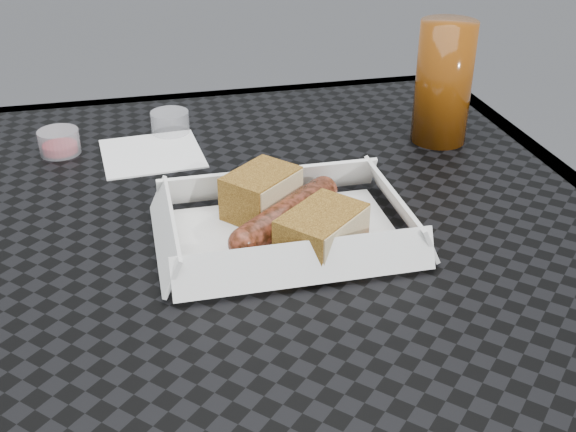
{
  "coord_description": "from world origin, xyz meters",
  "views": [
    {
      "loc": [
        -0.11,
        -0.65,
        1.12
      ],
      "look_at": [
        0.03,
        -0.06,
        0.78
      ],
      "focal_mm": 45.0,
      "sensor_mm": 36.0,
      "label": 1
    }
  ],
  "objects_px": {
    "food_tray": "(286,236)",
    "drink_glass": "(443,83)",
    "patio_table": "(249,277)",
    "bratwurst": "(286,215)"
  },
  "relations": [
    {
      "from": "patio_table",
      "to": "drink_glass",
      "type": "bearing_deg",
      "value": 27.77
    },
    {
      "from": "patio_table",
      "to": "bratwurst",
      "type": "xyz_separation_m",
      "value": [
        0.03,
        -0.04,
        0.1
      ]
    },
    {
      "from": "patio_table",
      "to": "bratwurst",
      "type": "relative_size",
      "value": 6.07
    },
    {
      "from": "bratwurst",
      "to": "patio_table",
      "type": "bearing_deg",
      "value": 130.92
    },
    {
      "from": "food_tray",
      "to": "drink_glass",
      "type": "relative_size",
      "value": 1.43
    },
    {
      "from": "patio_table",
      "to": "bratwurst",
      "type": "distance_m",
      "value": 0.11
    },
    {
      "from": "food_tray",
      "to": "drink_glass",
      "type": "xyz_separation_m",
      "value": [
        0.25,
        0.2,
        0.07
      ]
    },
    {
      "from": "patio_table",
      "to": "food_tray",
      "type": "relative_size",
      "value": 3.64
    },
    {
      "from": "patio_table",
      "to": "food_tray",
      "type": "bearing_deg",
      "value": -58.3
    },
    {
      "from": "bratwurst",
      "to": "drink_glass",
      "type": "xyz_separation_m",
      "value": [
        0.24,
        0.19,
        0.06
      ]
    }
  ]
}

